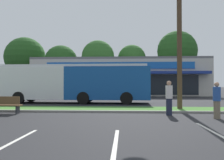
# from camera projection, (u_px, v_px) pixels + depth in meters

# --- Properties ---
(grass_median) EXTENTS (56.00, 2.20, 0.12)m
(grass_median) POSITION_uv_depth(u_px,v_px,m) (97.00, 109.00, 14.20)
(grass_median) COLOR #427A2D
(grass_median) RESTS_ON ground_plane
(curb_lip) EXTENTS (56.00, 0.24, 0.12)m
(curb_lip) POSITION_uv_depth(u_px,v_px,m) (95.00, 111.00, 12.98)
(curb_lip) COLOR gray
(curb_lip) RESTS_ON ground_plane
(parking_stripe_2) EXTENTS (0.12, 4.80, 0.01)m
(parking_stripe_2) POSITION_uv_depth(u_px,v_px,m) (114.00, 150.00, 5.60)
(parking_stripe_2) COLOR silver
(parking_stripe_2) RESTS_ON ground_plane
(parking_stripe_3) EXTENTS (0.12, 4.80, 0.01)m
(parking_stripe_3) POSITION_uv_depth(u_px,v_px,m) (222.00, 136.00, 7.03)
(parking_stripe_3) COLOR silver
(parking_stripe_3) RESTS_ON ground_plane
(storefront_building) EXTENTS (24.55, 12.01, 5.30)m
(storefront_building) POSITION_uv_depth(u_px,v_px,m) (120.00, 77.00, 35.48)
(storefront_building) COLOR #BCB7AD
(storefront_building) RESTS_ON ground_plane
(tree_far_left) EXTENTS (8.37, 8.37, 11.45)m
(tree_far_left) POSITION_uv_depth(u_px,v_px,m) (25.00, 57.00, 47.94)
(tree_far_left) COLOR #473323
(tree_far_left) RESTS_ON ground_plane
(tree_left) EXTENTS (6.46, 6.46, 9.16)m
(tree_left) POSITION_uv_depth(u_px,v_px,m) (61.00, 62.00, 44.32)
(tree_left) COLOR #473323
(tree_left) RESTS_ON ground_plane
(tree_mid_left) EXTENTS (6.28, 6.28, 10.01)m
(tree_mid_left) POSITION_uv_depth(u_px,v_px,m) (98.00, 57.00, 43.67)
(tree_mid_left) COLOR #473323
(tree_mid_left) RESTS_ON ground_plane
(tree_mid) EXTENTS (5.68, 5.68, 9.56)m
(tree_mid) POSITION_uv_depth(u_px,v_px,m) (132.00, 59.00, 46.02)
(tree_mid) COLOR #473323
(tree_mid) RESTS_ON ground_plane
(tree_mid_right) EXTENTS (7.71, 7.71, 11.99)m
(tree_mid_right) POSITION_uv_depth(u_px,v_px,m) (177.00, 51.00, 44.46)
(tree_mid_right) COLOR #473323
(tree_mid_right) RESTS_ON ground_plane
(utility_pole) EXTENTS (3.03, 2.40, 10.99)m
(utility_pole) POSITION_uv_depth(u_px,v_px,m) (177.00, 16.00, 14.02)
(utility_pole) COLOR #4C3826
(utility_pole) RESTS_ON ground_plane
(city_bus) EXTENTS (12.70, 2.92, 3.25)m
(city_bus) POSITION_uv_depth(u_px,v_px,m) (75.00, 82.00, 19.47)
(city_bus) COLOR #144793
(city_bus) RESTS_ON ground_plane
(bus_stop_bench) EXTENTS (1.60, 0.45, 0.95)m
(bus_stop_bench) POSITION_uv_depth(u_px,v_px,m) (6.00, 104.00, 12.47)
(bus_stop_bench) COLOR brown
(bus_stop_bench) RESTS_ON ground_plane
(car_0) EXTENTS (4.62, 1.89, 1.51)m
(car_0) POSITION_uv_depth(u_px,v_px,m) (77.00, 91.00, 25.62)
(car_0) COLOR black
(car_0) RESTS_ON ground_plane
(pedestrian_near_bench) EXTENTS (0.36, 0.36, 1.79)m
(pedestrian_near_bench) POSITION_uv_depth(u_px,v_px,m) (169.00, 98.00, 11.88)
(pedestrian_near_bench) COLOR #1E2338
(pedestrian_near_bench) RESTS_ON ground_plane
(pedestrian_by_pole) EXTENTS (0.35, 0.35, 1.72)m
(pedestrian_by_pole) POSITION_uv_depth(u_px,v_px,m) (217.00, 100.00, 10.68)
(pedestrian_by_pole) COLOR #726651
(pedestrian_by_pole) RESTS_ON ground_plane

